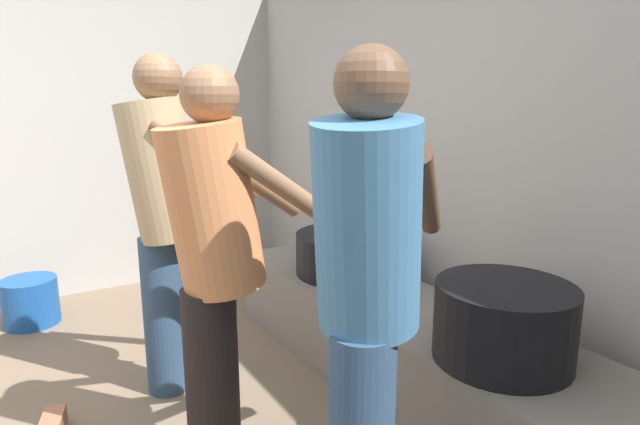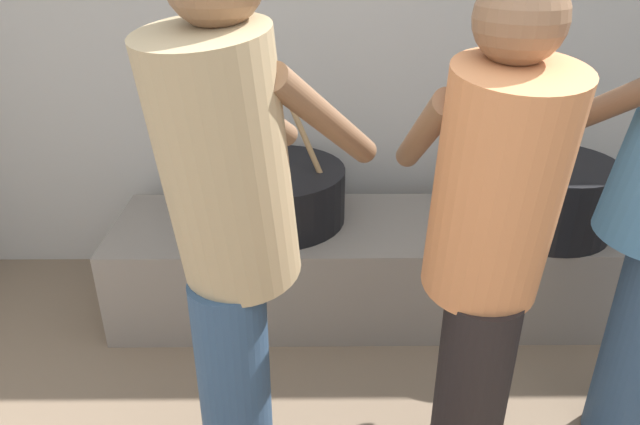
{
  "view_description": "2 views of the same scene",
  "coord_description": "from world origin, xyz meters",
  "px_view_note": "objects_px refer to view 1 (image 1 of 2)",
  "views": [
    {
      "loc": [
        1.65,
        0.2,
        1.38
      ],
      "look_at": [
        0.21,
        1.11,
        1.02
      ],
      "focal_mm": 28.53,
      "sensor_mm": 36.0,
      "label": 1
    },
    {
      "loc": [
        -0.46,
        -0.45,
        1.59
      ],
      "look_at": [
        -0.45,
        1.13,
        0.8
      ],
      "focal_mm": 32.65,
      "sensor_mm": 36.0,
      "label": 2
    }
  ],
  "objects_px": {
    "cooking_pot_main": "(348,253)",
    "cook_in_tan_shirt": "(165,207)",
    "cooking_pot_secondary": "(504,322)",
    "cook_in_blue_shirt": "(367,284)",
    "cook_in_orange_shirt": "(215,253)",
    "bucket_blue_plastic": "(30,301)"
  },
  "relations": [
    {
      "from": "cooking_pot_main",
      "to": "cook_in_tan_shirt",
      "type": "height_order",
      "value": "cook_in_tan_shirt"
    },
    {
      "from": "cooking_pot_secondary",
      "to": "cook_in_blue_shirt",
      "type": "xyz_separation_m",
      "value": [
        0.04,
        -0.68,
        0.3
      ]
    },
    {
      "from": "cook_in_orange_shirt",
      "to": "bucket_blue_plastic",
      "type": "height_order",
      "value": "cook_in_orange_shirt"
    },
    {
      "from": "cooking_pot_main",
      "to": "cook_in_tan_shirt",
      "type": "bearing_deg",
      "value": -92.14
    },
    {
      "from": "bucket_blue_plastic",
      "to": "cook_in_orange_shirt",
      "type": "bearing_deg",
      "value": 16.25
    },
    {
      "from": "cook_in_blue_shirt",
      "to": "cook_in_tan_shirt",
      "type": "height_order",
      "value": "cook_in_tan_shirt"
    },
    {
      "from": "cooking_pot_secondary",
      "to": "cooking_pot_main",
      "type": "bearing_deg",
      "value": 175.25
    },
    {
      "from": "cooking_pot_secondary",
      "to": "cook_in_blue_shirt",
      "type": "height_order",
      "value": "cook_in_blue_shirt"
    },
    {
      "from": "cooking_pot_main",
      "to": "bucket_blue_plastic",
      "type": "bearing_deg",
      "value": -129.37
    },
    {
      "from": "cook_in_blue_shirt",
      "to": "cook_in_tan_shirt",
      "type": "bearing_deg",
      "value": -169.2
    },
    {
      "from": "cook_in_tan_shirt",
      "to": "bucket_blue_plastic",
      "type": "relative_size",
      "value": 4.81
    },
    {
      "from": "cook_in_blue_shirt",
      "to": "cook_in_orange_shirt",
      "type": "bearing_deg",
      "value": -157.74
    },
    {
      "from": "cooking_pot_main",
      "to": "cooking_pot_secondary",
      "type": "bearing_deg",
      "value": -4.75
    },
    {
      "from": "cooking_pot_secondary",
      "to": "cook_in_orange_shirt",
      "type": "bearing_deg",
      "value": -120.37
    },
    {
      "from": "cook_in_orange_shirt",
      "to": "bucket_blue_plastic",
      "type": "bearing_deg",
      "value": -163.75
    },
    {
      "from": "cooking_pot_main",
      "to": "cook_in_blue_shirt",
      "type": "bearing_deg",
      "value": -33.35
    },
    {
      "from": "cook_in_orange_shirt",
      "to": "cook_in_blue_shirt",
      "type": "height_order",
      "value": "cook_in_blue_shirt"
    },
    {
      "from": "cook_in_orange_shirt",
      "to": "cook_in_tan_shirt",
      "type": "distance_m",
      "value": 0.64
    },
    {
      "from": "cooking_pot_secondary",
      "to": "cook_in_tan_shirt",
      "type": "distance_m",
      "value": 1.53
    },
    {
      "from": "cook_in_tan_shirt",
      "to": "bucket_blue_plastic",
      "type": "distance_m",
      "value": 1.57
    },
    {
      "from": "cooking_pot_secondary",
      "to": "cook_in_tan_shirt",
      "type": "bearing_deg",
      "value": -142.18
    },
    {
      "from": "cook_in_blue_shirt",
      "to": "cook_in_tan_shirt",
      "type": "relative_size",
      "value": 0.96
    }
  ]
}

